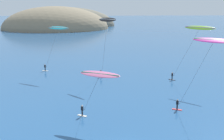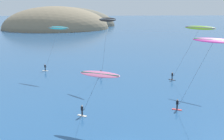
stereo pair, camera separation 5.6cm
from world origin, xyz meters
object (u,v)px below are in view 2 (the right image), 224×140
object	(u,v)px
kitesurfer_cyan	(57,32)
kitesurfer_lime	(197,32)
kitesurfer_black	(107,25)
kitesurfer_magenta	(211,46)
kitesurfer_pink	(98,77)

from	to	relation	value
kitesurfer_cyan	kitesurfer_lime	distance (m)	30.80
kitesurfer_black	kitesurfer_magenta	size ratio (longest dim) A/B	1.14
kitesurfer_magenta	kitesurfer_cyan	bearing A→B (deg)	133.07
kitesurfer_pink	kitesurfer_lime	bearing A→B (deg)	40.67
kitesurfer_magenta	kitesurfer_lime	bearing A→B (deg)	77.07
kitesurfer_lime	kitesurfer_black	size ratio (longest dim) A/B	0.90
kitesurfer_pink	kitesurfer_black	distance (m)	22.31
kitesurfer_cyan	kitesurfer_black	distance (m)	12.76
kitesurfer_pink	kitesurfer_black	world-z (taller)	kitesurfer_black
kitesurfer_cyan	kitesurfer_magenta	distance (m)	36.87
kitesurfer_lime	kitesurfer_black	distance (m)	18.37
kitesurfer_lime	kitesurfer_black	xyz separation A→B (m)	(-17.69, 4.80, 1.11)
kitesurfer_pink	kitesurfer_cyan	distance (m)	29.03
kitesurfer_pink	kitesurfer_black	xyz separation A→B (m)	(1.83, 21.57, 5.40)
kitesurfer_cyan	kitesurfer_black	size ratio (longest dim) A/B	0.83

